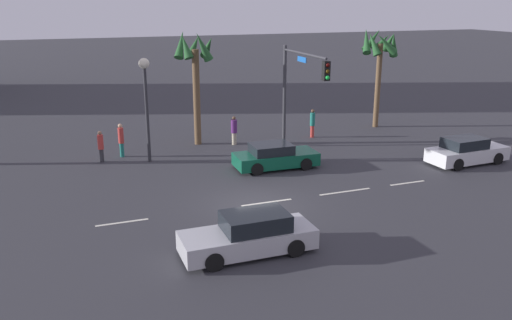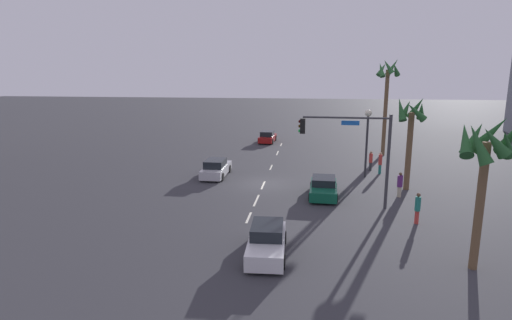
{
  "view_description": "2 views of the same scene",
  "coord_description": "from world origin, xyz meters",
  "px_view_note": "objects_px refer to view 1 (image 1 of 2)",
  "views": [
    {
      "loc": [
        -7.56,
        -20.1,
        8.49
      ],
      "look_at": [
        0.07,
        0.22,
        1.92
      ],
      "focal_mm": 37.34,
      "sensor_mm": 36.0,
      "label": 1
    },
    {
      "loc": [
        30.89,
        3.58,
        8.46
      ],
      "look_at": [
        -0.9,
        -0.74,
        1.67
      ],
      "focal_mm": 28.98,
      "sensor_mm": 36.0,
      "label": 2
    }
  ],
  "objects_px": {
    "pedestrian_2": "(312,122)",
    "palm_tree_2": "(195,61)",
    "pedestrian_1": "(121,139)",
    "traffic_signal": "(298,83)",
    "car_0": "(275,157)",
    "car_2": "(250,235)",
    "palm_tree_1": "(380,50)",
    "car_3": "(467,152)",
    "pedestrian_3": "(101,146)",
    "pedestrian_0": "(234,130)",
    "streetlamp": "(146,89)"
  },
  "relations": [
    {
      "from": "palm_tree_2",
      "to": "car_3",
      "type": "bearing_deg",
      "value": -35.69
    },
    {
      "from": "traffic_signal",
      "to": "pedestrian_2",
      "type": "relative_size",
      "value": 3.29
    },
    {
      "from": "pedestrian_0",
      "to": "pedestrian_1",
      "type": "height_order",
      "value": "pedestrian_1"
    },
    {
      "from": "car_2",
      "to": "pedestrian_3",
      "type": "bearing_deg",
      "value": 106.38
    },
    {
      "from": "car_0",
      "to": "car_3",
      "type": "distance_m",
      "value": 10.37
    },
    {
      "from": "pedestrian_1",
      "to": "palm_tree_2",
      "type": "bearing_deg",
      "value": 14.13
    },
    {
      "from": "pedestrian_2",
      "to": "palm_tree_2",
      "type": "relative_size",
      "value": 0.27
    },
    {
      "from": "car_0",
      "to": "streetlamp",
      "type": "bearing_deg",
      "value": 149.12
    },
    {
      "from": "car_3",
      "to": "palm_tree_2",
      "type": "xyz_separation_m",
      "value": [
        -12.52,
        9.0,
        4.34
      ]
    },
    {
      "from": "pedestrian_3",
      "to": "pedestrian_0",
      "type": "bearing_deg",
      "value": 6.65
    },
    {
      "from": "car_2",
      "to": "pedestrian_3",
      "type": "height_order",
      "value": "pedestrian_3"
    },
    {
      "from": "car_2",
      "to": "palm_tree_2",
      "type": "bearing_deg",
      "value": 82.31
    },
    {
      "from": "pedestrian_0",
      "to": "palm_tree_2",
      "type": "xyz_separation_m",
      "value": [
        -2.06,
        0.89,
        4.09
      ]
    },
    {
      "from": "traffic_signal",
      "to": "car_2",
      "type": "bearing_deg",
      "value": -122.25
    },
    {
      "from": "car_3",
      "to": "pedestrian_0",
      "type": "distance_m",
      "value": 13.24
    },
    {
      "from": "traffic_signal",
      "to": "streetlamp",
      "type": "xyz_separation_m",
      "value": [
        -8.07,
        1.68,
        -0.15
      ]
    },
    {
      "from": "car_0",
      "to": "car_2",
      "type": "distance_m",
      "value": 9.86
    },
    {
      "from": "pedestrian_2",
      "to": "car_3",
      "type": "bearing_deg",
      "value": -57.04
    },
    {
      "from": "pedestrian_0",
      "to": "pedestrian_3",
      "type": "height_order",
      "value": "pedestrian_0"
    },
    {
      "from": "car_2",
      "to": "pedestrian_3",
      "type": "relative_size",
      "value": 2.71
    },
    {
      "from": "traffic_signal",
      "to": "pedestrian_3",
      "type": "relative_size",
      "value": 3.47
    },
    {
      "from": "traffic_signal",
      "to": "pedestrian_3",
      "type": "height_order",
      "value": "traffic_signal"
    },
    {
      "from": "car_2",
      "to": "pedestrian_0",
      "type": "height_order",
      "value": "pedestrian_0"
    },
    {
      "from": "pedestrian_1",
      "to": "palm_tree_1",
      "type": "relative_size",
      "value": 0.28
    },
    {
      "from": "pedestrian_0",
      "to": "palm_tree_1",
      "type": "distance_m",
      "value": 11.55
    },
    {
      "from": "pedestrian_0",
      "to": "pedestrian_2",
      "type": "height_order",
      "value": "pedestrian_2"
    },
    {
      "from": "palm_tree_2",
      "to": "car_0",
      "type": "bearing_deg",
      "value": -67.26
    },
    {
      "from": "streetlamp",
      "to": "pedestrian_2",
      "type": "relative_size",
      "value": 3.07
    },
    {
      "from": "palm_tree_2",
      "to": "streetlamp",
      "type": "bearing_deg",
      "value": -142.82
    },
    {
      "from": "car_0",
      "to": "streetlamp",
      "type": "distance_m",
      "value": 7.69
    },
    {
      "from": "car_2",
      "to": "palm_tree_2",
      "type": "distance_m",
      "value": 15.6
    },
    {
      "from": "car_2",
      "to": "palm_tree_1",
      "type": "xyz_separation_m",
      "value": [
        14.72,
        15.05,
        4.58
      ]
    },
    {
      "from": "car_2",
      "to": "pedestrian_1",
      "type": "height_order",
      "value": "pedestrian_1"
    },
    {
      "from": "car_0",
      "to": "pedestrian_1",
      "type": "distance_m",
      "value": 8.77
    },
    {
      "from": "pedestrian_1",
      "to": "traffic_signal",
      "type": "bearing_deg",
      "value": -18.11
    },
    {
      "from": "car_3",
      "to": "pedestrian_3",
      "type": "distance_m",
      "value": 19.72
    },
    {
      "from": "pedestrian_1",
      "to": "palm_tree_2",
      "type": "height_order",
      "value": "palm_tree_2"
    },
    {
      "from": "car_3",
      "to": "pedestrian_1",
      "type": "relative_size",
      "value": 2.37
    },
    {
      "from": "palm_tree_1",
      "to": "car_2",
      "type": "bearing_deg",
      "value": -134.35
    },
    {
      "from": "car_0",
      "to": "car_2",
      "type": "xyz_separation_m",
      "value": [
        -4.57,
        -8.74,
        0.05
      ]
    },
    {
      "from": "pedestrian_1",
      "to": "pedestrian_3",
      "type": "height_order",
      "value": "pedestrian_1"
    },
    {
      "from": "palm_tree_2",
      "to": "pedestrian_2",
      "type": "bearing_deg",
      "value": -7.39
    },
    {
      "from": "car_3",
      "to": "pedestrian_0",
      "type": "relative_size",
      "value": 2.57
    },
    {
      "from": "pedestrian_0",
      "to": "palm_tree_2",
      "type": "bearing_deg",
      "value": 156.68
    },
    {
      "from": "car_2",
      "to": "traffic_signal",
      "type": "relative_size",
      "value": 0.78
    },
    {
      "from": "streetlamp",
      "to": "pedestrian_0",
      "type": "relative_size",
      "value": 3.19
    },
    {
      "from": "car_3",
      "to": "pedestrian_0",
      "type": "height_order",
      "value": "pedestrian_0"
    },
    {
      "from": "car_3",
      "to": "streetlamp",
      "type": "xyz_separation_m",
      "value": [
        -15.9,
        6.44,
        3.3
      ]
    },
    {
      "from": "car_2",
      "to": "pedestrian_1",
      "type": "distance_m",
      "value": 13.94
    },
    {
      "from": "pedestrian_0",
      "to": "pedestrian_2",
      "type": "distance_m",
      "value": 5.25
    }
  ]
}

